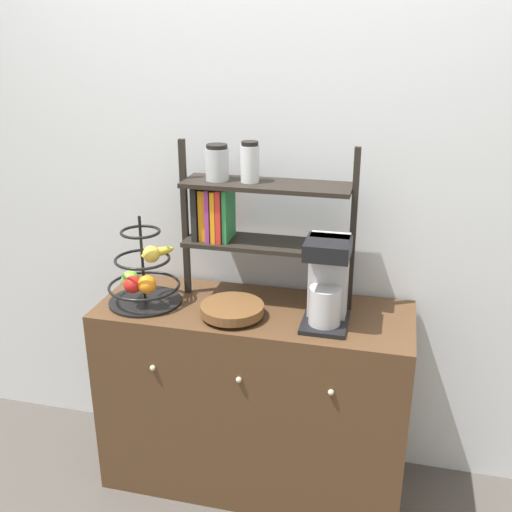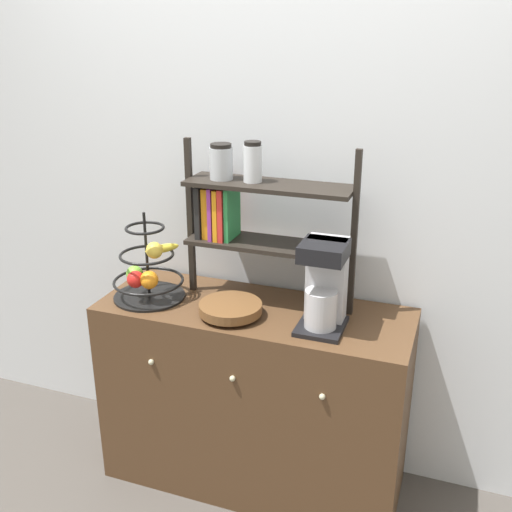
# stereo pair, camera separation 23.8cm
# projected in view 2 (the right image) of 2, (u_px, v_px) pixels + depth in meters

# --- Properties ---
(ground_plane) EXTENTS (12.00, 12.00, 0.00)m
(ground_plane) POSITION_uv_depth(u_px,v_px,m) (235.00, 512.00, 2.57)
(ground_plane) COLOR #47423D
(wall_back) EXTENTS (7.00, 0.05, 2.60)m
(wall_back) POSITION_uv_depth(u_px,v_px,m) (277.00, 188.00, 2.56)
(wall_back) COLOR silver
(wall_back) RESTS_ON ground_plane
(sideboard) EXTENTS (1.30, 0.50, 0.86)m
(sideboard) POSITION_uv_depth(u_px,v_px,m) (254.00, 397.00, 2.63)
(sideboard) COLOR #4C331E
(sideboard) RESTS_ON ground_plane
(coffee_maker) EXTENTS (0.18, 0.21, 0.35)m
(coffee_maker) POSITION_uv_depth(u_px,v_px,m) (324.00, 284.00, 2.27)
(coffee_maker) COLOR black
(coffee_maker) RESTS_ON sideboard
(fruit_stand) EXTENTS (0.30, 0.30, 0.38)m
(fruit_stand) POSITION_uv_depth(u_px,v_px,m) (147.00, 272.00, 2.52)
(fruit_stand) COLOR black
(fruit_stand) RESTS_ON sideboard
(wooden_bowl) EXTENTS (0.25, 0.25, 0.05)m
(wooden_bowl) POSITION_uv_depth(u_px,v_px,m) (231.00, 308.00, 2.40)
(wooden_bowl) COLOR brown
(wooden_bowl) RESTS_ON sideboard
(shelf_hutch) EXTENTS (0.72, 0.20, 0.67)m
(shelf_hutch) POSITION_uv_depth(u_px,v_px,m) (245.00, 205.00, 2.43)
(shelf_hutch) COLOR black
(shelf_hutch) RESTS_ON sideboard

